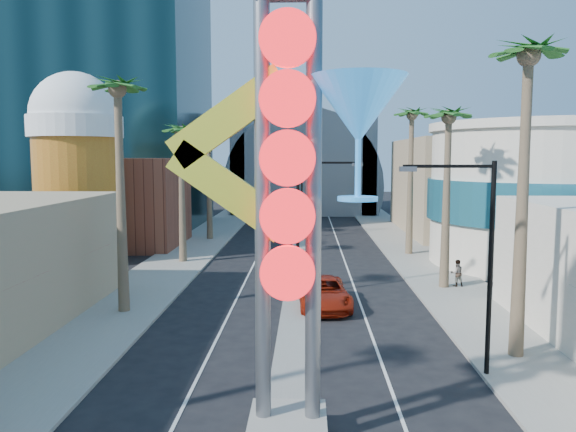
# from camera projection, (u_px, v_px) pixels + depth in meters

# --- Properties ---
(sidewalk_west) EXTENTS (5.00, 100.00, 0.15)m
(sidewalk_west) POSITION_uv_depth(u_px,v_px,m) (190.00, 251.00, 48.19)
(sidewalk_west) COLOR gray
(sidewalk_west) RESTS_ON ground
(sidewalk_east) EXTENTS (5.00, 100.00, 0.15)m
(sidewalk_east) POSITION_uv_depth(u_px,v_px,m) (413.00, 252.00, 47.55)
(sidewalk_east) COLOR gray
(sidewalk_east) RESTS_ON ground
(median) EXTENTS (1.60, 84.00, 0.15)m
(median) POSITION_uv_depth(u_px,v_px,m) (301.00, 246.00, 50.85)
(median) COLOR gray
(median) RESTS_ON ground
(hotel_tower) EXTENTS (20.00, 20.00, 50.00)m
(hotel_tower) POSITION_uv_depth(u_px,v_px,m) (107.00, 6.00, 62.89)
(hotel_tower) COLOR black
(hotel_tower) RESTS_ON ground
(brick_filler_west) EXTENTS (10.00, 10.00, 8.00)m
(brick_filler_west) POSITION_uv_depth(u_px,v_px,m) (125.00, 203.00, 50.98)
(brick_filler_west) COLOR brown
(brick_filler_west) RESTS_ON ground
(filler_east) EXTENTS (10.00, 20.00, 10.00)m
(filler_east) POSITION_uv_depth(u_px,v_px,m) (452.00, 186.00, 59.73)
(filler_east) COLOR tan
(filler_east) RESTS_ON ground
(beer_mug) EXTENTS (7.00, 7.00, 14.50)m
(beer_mug) POSITION_uv_depth(u_px,v_px,m) (77.00, 161.00, 42.65)
(beer_mug) COLOR #AC4916
(beer_mug) RESTS_ON ground
(turquoise_building) EXTENTS (16.60, 16.60, 10.60)m
(turquoise_building) POSITION_uv_depth(u_px,v_px,m) (541.00, 196.00, 41.75)
(turquoise_building) COLOR beige
(turquoise_building) RESTS_ON ground
(canopy) EXTENTS (22.00, 16.00, 22.00)m
(canopy) POSITION_uv_depth(u_px,v_px,m) (303.00, 182.00, 84.20)
(canopy) COLOR slate
(canopy) RESTS_ON ground
(neon_sign) EXTENTS (6.53, 2.60, 12.55)m
(neon_sign) POSITION_uv_depth(u_px,v_px,m) (318.00, 187.00, 15.24)
(neon_sign) COLOR gray
(neon_sign) RESTS_ON ground
(streetlight_0) EXTENTS (3.79, 0.25, 8.00)m
(streetlight_0) POSITION_uv_depth(u_px,v_px,m) (307.00, 213.00, 32.44)
(streetlight_0) COLOR black
(streetlight_0) RESTS_ON ground
(streetlight_1) EXTENTS (3.79, 0.25, 8.00)m
(streetlight_1) POSITION_uv_depth(u_px,v_px,m) (296.00, 189.00, 56.33)
(streetlight_1) COLOR black
(streetlight_1) RESTS_ON ground
(streetlight_2) EXTENTS (3.45, 0.25, 8.00)m
(streetlight_2) POSITION_uv_depth(u_px,v_px,m) (478.00, 248.00, 20.31)
(streetlight_2) COLOR black
(streetlight_2) RESTS_ON ground
(palm_1) EXTENTS (2.40, 2.40, 12.70)m
(palm_1) POSITION_uv_depth(u_px,v_px,m) (118.00, 103.00, 28.16)
(palm_1) COLOR brown
(palm_1) RESTS_ON ground
(palm_2) EXTENTS (2.40, 2.40, 11.20)m
(palm_2) POSITION_uv_depth(u_px,v_px,m) (181.00, 139.00, 42.21)
(palm_2) COLOR brown
(palm_2) RESTS_ON ground
(palm_3) EXTENTS (2.40, 2.40, 11.20)m
(palm_3) POSITION_uv_depth(u_px,v_px,m) (209.00, 143.00, 54.14)
(palm_3) COLOR brown
(palm_3) RESTS_ON ground
(palm_5) EXTENTS (2.40, 2.40, 13.20)m
(palm_5) POSITION_uv_depth(u_px,v_px,m) (528.00, 75.00, 21.54)
(palm_5) COLOR brown
(palm_5) RESTS_ON ground
(palm_6) EXTENTS (2.40, 2.40, 11.70)m
(palm_6) POSITION_uv_depth(u_px,v_px,m) (449.00, 127.00, 33.61)
(palm_6) COLOR brown
(palm_6) RESTS_ON ground
(palm_7) EXTENTS (2.40, 2.40, 12.70)m
(palm_7) POSITION_uv_depth(u_px,v_px,m) (412.00, 124.00, 45.44)
(palm_7) COLOR brown
(palm_7) RESTS_ON ground
(red_pickup) EXTENTS (3.15, 6.01, 1.61)m
(red_pickup) POSITION_uv_depth(u_px,v_px,m) (323.00, 293.00, 30.36)
(red_pickup) COLOR #9F200C
(red_pickup) RESTS_ON ground
(pedestrian_b) EXTENTS (0.91, 0.76, 1.66)m
(pedestrian_b) POSITION_uv_depth(u_px,v_px,m) (457.00, 273.00, 34.69)
(pedestrian_b) COLOR gray
(pedestrian_b) RESTS_ON sidewalk_east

